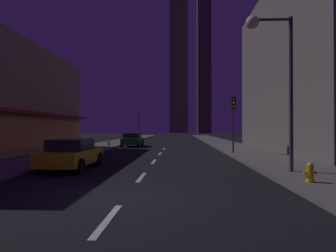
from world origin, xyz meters
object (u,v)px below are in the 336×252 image
object	(u,v)px
car_parked_far	(132,140)
fire_hydrant_yellow_near	(310,173)
fire_hydrant_far_left	(108,143)
traffic_light_far_left	(138,121)
car_parked_near	(72,154)
traffic_light_near_right	(233,112)
street_lamp_right	(271,55)

from	to	relation	value
car_parked_far	fire_hydrant_yellow_near	world-z (taller)	car_parked_far
fire_hydrant_far_left	traffic_light_far_left	xyz separation A→B (m)	(0.40, 18.35, 2.74)
fire_hydrant_yellow_near	fire_hydrant_far_left	size ratio (longest dim) A/B	1.00
car_parked_far	traffic_light_far_left	size ratio (longest dim) A/B	1.01
fire_hydrant_yellow_near	car_parked_near	bearing A→B (deg)	159.69
car_parked_near	car_parked_far	bearing A→B (deg)	90.00
fire_hydrant_far_left	traffic_light_near_right	bearing A→B (deg)	-34.45
car_parked_far	traffic_light_far_left	distance (m)	17.38
car_parked_far	fire_hydrant_yellow_near	bearing A→B (deg)	-65.05
traffic_light_near_right	fire_hydrant_yellow_near	bearing A→B (deg)	-87.98
car_parked_near	fire_hydrant_yellow_near	xyz separation A→B (m)	(9.50, -3.52, -0.29)
fire_hydrant_yellow_near	street_lamp_right	world-z (taller)	street_lamp_right
fire_hydrant_yellow_near	street_lamp_right	distance (m)	5.20
car_parked_near	fire_hydrant_yellow_near	distance (m)	10.13
traffic_light_near_right	traffic_light_far_left	xyz separation A→B (m)	(-11.00, 26.17, 0.00)
traffic_light_far_left	street_lamp_right	world-z (taller)	street_lamp_right
car_parked_far	street_lamp_right	bearing A→B (deg)	-63.59
fire_hydrant_far_left	traffic_light_near_right	xyz separation A→B (m)	(11.40, -7.82, 2.74)
traffic_light_near_right	street_lamp_right	xyz separation A→B (m)	(-0.12, -9.01, 1.87)
car_parked_near	fire_hydrant_far_left	world-z (taller)	car_parked_near
car_parked_near	street_lamp_right	size ratio (longest dim) A/B	0.64
fire_hydrant_far_left	traffic_light_near_right	distance (m)	14.09
car_parked_far	traffic_light_near_right	distance (m)	13.08
car_parked_near	traffic_light_near_right	world-z (taller)	traffic_light_near_right
fire_hydrant_yellow_near	traffic_light_near_right	bearing A→B (deg)	92.02
fire_hydrant_yellow_near	street_lamp_right	xyz separation A→B (m)	(-0.52, 2.34, 4.61)
fire_hydrant_yellow_near	traffic_light_far_left	distance (m)	39.31
car_parked_near	street_lamp_right	world-z (taller)	street_lamp_right
car_parked_far	street_lamp_right	xyz separation A→B (m)	(8.98, -18.08, 4.33)
fire_hydrant_yellow_near	street_lamp_right	size ratio (longest dim) A/B	0.10
car_parked_far	traffic_light_near_right	xyz separation A→B (m)	(9.10, -9.07, 2.45)
street_lamp_right	fire_hydrant_far_left	bearing A→B (deg)	123.83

